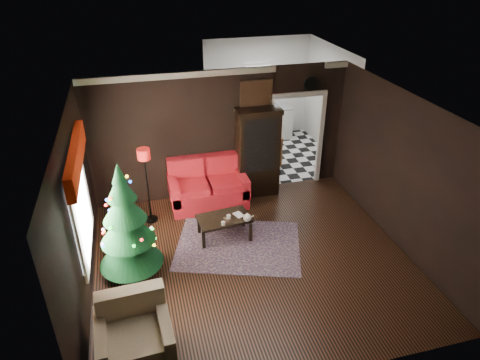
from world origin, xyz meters
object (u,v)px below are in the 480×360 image
object	(u,v)px
curio_cabinet	(257,154)
armchair	(134,336)
coffee_table	(224,227)
floor_lamp	(148,186)
teapot	(247,217)
christmas_tree	(126,223)
wall_clock	(311,83)
loveseat	(208,184)
kitchen_table	(265,149)

from	to	relation	value
curio_cabinet	armchair	distance (m)	4.86
coffee_table	floor_lamp	bearing A→B (deg)	146.07
curio_cabinet	teapot	bearing A→B (deg)	-112.33
floor_lamp	christmas_tree	bearing A→B (deg)	-105.32
curio_cabinet	armchair	size ratio (longest dim) A/B	1.94
curio_cabinet	wall_clock	xyz separation A→B (m)	(1.20, 0.18, 1.43)
floor_lamp	teapot	bearing A→B (deg)	-33.28
loveseat	floor_lamp	world-z (taller)	floor_lamp
armchair	kitchen_table	distance (m)	6.38
coffee_table	christmas_tree	bearing A→B (deg)	-159.53
floor_lamp	loveseat	bearing A→B (deg)	16.19
loveseat	armchair	distance (m)	4.06
floor_lamp	christmas_tree	xyz separation A→B (m)	(-0.42, -1.54, 0.22)
coffee_table	teapot	world-z (taller)	teapot
curio_cabinet	armchair	world-z (taller)	curio_cabinet
coffee_table	teapot	size ratio (longest dim) A/B	5.57
christmas_tree	wall_clock	xyz separation A→B (m)	(4.03, 2.30, 1.33)
loveseat	christmas_tree	world-z (taller)	christmas_tree
curio_cabinet	loveseat	bearing A→B (deg)	-169.17
loveseat	curio_cabinet	size ratio (longest dim) A/B	0.89
curio_cabinet	kitchen_table	bearing A→B (deg)	65.56
wall_clock	christmas_tree	bearing A→B (deg)	-150.25
christmas_tree	kitchen_table	size ratio (longest dim) A/B	2.68
armchair	coffee_table	bearing A→B (deg)	50.92
floor_lamp	christmas_tree	distance (m)	1.61
wall_clock	loveseat	bearing A→B (deg)	-170.34
teapot	armchair	bearing A→B (deg)	-134.18
teapot	wall_clock	xyz separation A→B (m)	(1.90, 1.89, 1.85)
christmas_tree	coffee_table	distance (m)	2.03
floor_lamp	kitchen_table	size ratio (longest dim) A/B	2.11
curio_cabinet	kitchen_table	xyz separation A→B (m)	(0.65, 1.43, -0.57)
loveseat	curio_cabinet	bearing A→B (deg)	10.83
teapot	kitchen_table	xyz separation A→B (m)	(1.35, 3.14, -0.16)
coffee_table	loveseat	bearing A→B (deg)	92.83
christmas_tree	kitchen_table	xyz separation A→B (m)	(3.48, 3.55, -0.67)
loveseat	teapot	bearing A→B (deg)	-73.16
loveseat	armchair	bearing A→B (deg)	-114.63
armchair	kitchen_table	xyz separation A→B (m)	(3.49, 5.34, -0.08)
christmas_tree	floor_lamp	bearing A→B (deg)	74.68
teapot	floor_lamp	bearing A→B (deg)	146.72
armchair	coffee_table	size ratio (longest dim) A/B	1.01
wall_clock	kitchen_table	distance (m)	2.43
coffee_table	wall_clock	size ratio (longest dim) A/B	3.03
teapot	wall_clock	bearing A→B (deg)	44.77
curio_cabinet	floor_lamp	world-z (taller)	curio_cabinet
coffee_table	wall_clock	bearing A→B (deg)	35.84
floor_lamp	kitchen_table	distance (m)	3.69
floor_lamp	teapot	size ratio (longest dim) A/B	9.10
armchair	teapot	xyz separation A→B (m)	(2.14, 2.20, 0.07)
loveseat	wall_clock	bearing A→B (deg)	9.66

